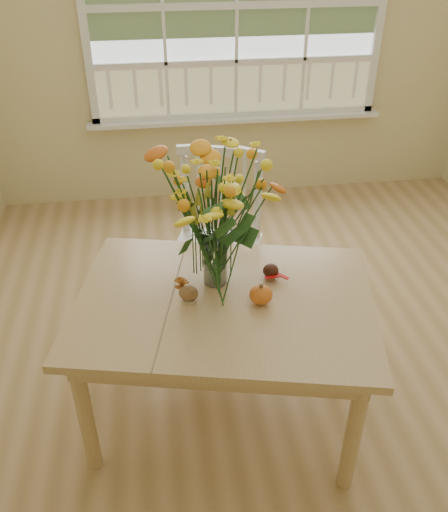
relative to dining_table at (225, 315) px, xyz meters
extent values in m
cube|color=#A68450|center=(0.43, 0.21, -0.63)|extent=(4.00, 4.50, 0.01)
cube|color=beige|center=(0.43, 2.46, 0.73)|extent=(4.00, 0.02, 2.70)
cube|color=silver|center=(0.43, 2.45, 0.93)|extent=(2.20, 0.00, 1.60)
cube|color=white|center=(0.43, 2.39, 0.07)|extent=(2.42, 0.12, 0.03)
cube|color=tan|center=(0.00, 0.00, 0.07)|extent=(1.51, 1.22, 0.04)
cube|color=tan|center=(0.00, 0.00, 0.00)|extent=(1.36, 1.08, 0.10)
cylinder|color=tan|center=(-0.65, -0.25, -0.28)|extent=(0.07, 0.07, 0.67)
cylinder|color=tan|center=(-0.48, 0.50, -0.28)|extent=(0.07, 0.07, 0.67)
cylinder|color=tan|center=(0.48, -0.50, -0.28)|extent=(0.07, 0.07, 0.67)
cylinder|color=tan|center=(0.65, 0.25, -0.28)|extent=(0.07, 0.07, 0.67)
cube|color=white|center=(0.05, 0.70, -0.12)|extent=(0.61, 0.59, 0.05)
cube|color=white|center=(0.10, 0.88, 0.15)|extent=(0.48, 0.19, 0.55)
cylinder|color=white|center=(-0.19, 0.59, -0.38)|extent=(0.04, 0.04, 0.48)
cylinder|color=white|center=(-0.08, 0.93, -0.38)|extent=(0.04, 0.04, 0.48)
cylinder|color=white|center=(0.17, 0.47, -0.38)|extent=(0.04, 0.04, 0.48)
cylinder|color=white|center=(0.28, 0.81, -0.38)|extent=(0.04, 0.04, 0.48)
cylinder|color=white|center=(-0.02, 0.14, 0.22)|extent=(0.11, 0.11, 0.25)
ellipsoid|color=#CB5B17|center=(0.15, -0.04, 0.13)|extent=(0.10, 0.10, 0.08)
cylinder|color=#CCB78C|center=(-0.16, 0.01, 0.10)|extent=(0.07, 0.07, 0.01)
ellipsoid|color=brown|center=(-0.16, 0.01, 0.14)|extent=(0.11, 0.09, 0.07)
ellipsoid|color=#38160F|center=(0.24, 0.14, 0.12)|extent=(0.07, 0.07, 0.07)
camera|label=1|loc=(-0.27, -1.90, 1.59)|focal=38.00mm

